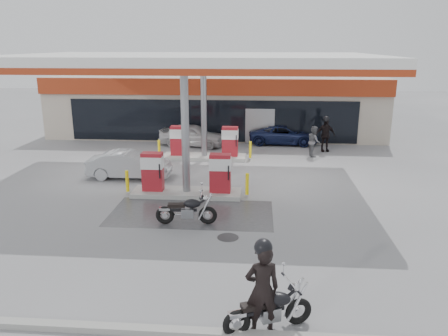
% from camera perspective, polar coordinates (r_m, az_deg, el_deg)
% --- Properties ---
extents(ground, '(90.00, 90.00, 0.00)m').
position_cam_1_polar(ground, '(16.40, -6.00, -5.83)').
color(ground, gray).
rests_on(ground, ground).
extents(wet_patch, '(6.00, 3.00, 0.00)m').
position_cam_1_polar(wet_patch, '(16.32, -4.27, -5.90)').
color(wet_patch, '#4C4C4F').
rests_on(wet_patch, ground).
extents(drain_cover, '(0.70, 0.70, 0.01)m').
position_cam_1_polar(drain_cover, '(14.33, 0.52, -9.05)').
color(drain_cover, '#38383A').
rests_on(drain_cover, ground).
extents(kerb, '(28.00, 0.25, 0.15)m').
position_cam_1_polar(kerb, '(10.37, -13.40, -19.78)').
color(kerb, gray).
rests_on(kerb, ground).
extents(store_building, '(22.00, 8.22, 4.00)m').
position_cam_1_polar(store_building, '(31.30, -0.81, 8.50)').
color(store_building, '#AB9E8F').
rests_on(store_building, ground).
extents(canopy, '(16.00, 10.02, 5.51)m').
position_cam_1_polar(canopy, '(20.19, -3.83, 13.67)').
color(canopy, silver).
rests_on(canopy, ground).
extents(pump_island_near, '(5.14, 1.30, 1.78)m').
position_cam_1_polar(pump_island_near, '(18.02, -4.93, -1.39)').
color(pump_island_near, '#9E9E99').
rests_on(pump_island_near, ground).
extents(pump_island_far, '(5.14, 1.30, 1.78)m').
position_cam_1_polar(pump_island_far, '(23.75, -2.59, 2.91)').
color(pump_island_far, '#9E9E99').
rests_on(pump_island_far, ground).
extents(main_motorcycle, '(1.99, 1.04, 1.08)m').
position_cam_1_polar(main_motorcycle, '(10.02, 6.01, -18.03)').
color(main_motorcycle, black).
rests_on(main_motorcycle, ground).
extents(biker_main, '(0.84, 0.65, 2.06)m').
position_cam_1_polar(biker_main, '(9.65, 5.01, -15.54)').
color(biker_main, black).
rests_on(biker_main, ground).
extents(parked_motorcycle, '(2.14, 0.82, 1.10)m').
position_cam_1_polar(parked_motorcycle, '(15.23, -4.81, -5.58)').
color(parked_motorcycle, black).
rests_on(parked_motorcycle, ground).
extents(sedan_white, '(4.23, 2.27, 1.37)m').
position_cam_1_polar(sedan_white, '(26.80, -4.17, 4.33)').
color(sedan_white, '#BBBBBD').
rests_on(sedan_white, ground).
extents(attendant, '(0.72, 0.88, 1.70)m').
position_cam_1_polar(attendant, '(24.71, 11.67, 3.45)').
color(attendant, '#545459').
rests_on(attendant, ground).
extents(hatchback_silver, '(3.86, 1.38, 1.27)m').
position_cam_1_polar(hatchback_silver, '(20.78, -12.26, 0.44)').
color(hatchback_silver, '#A0A4A8').
rests_on(hatchback_silver, ground).
extents(parked_car_left, '(4.36, 1.81, 1.26)m').
position_cam_1_polar(parked_car_left, '(30.15, -9.79, 5.33)').
color(parked_car_left, '#17164B').
rests_on(parked_car_left, ground).
extents(parked_car_right, '(4.35, 2.14, 1.19)m').
position_cam_1_polar(parked_car_right, '(27.56, 7.80, 4.35)').
color(parked_car_right, '#151E46').
rests_on(parked_car_right, ground).
extents(biker_walking, '(1.21, 0.67, 1.94)m').
position_cam_1_polar(biker_walking, '(25.96, 13.08, 4.22)').
color(biker_walking, black).
rests_on(biker_walking, ground).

